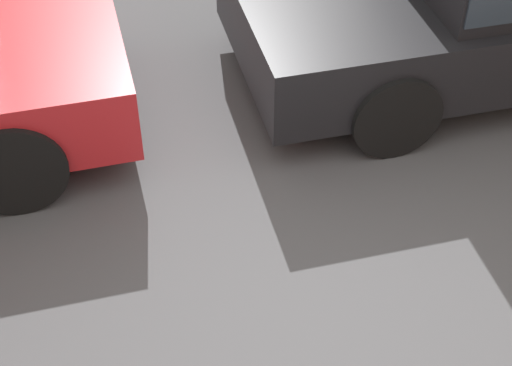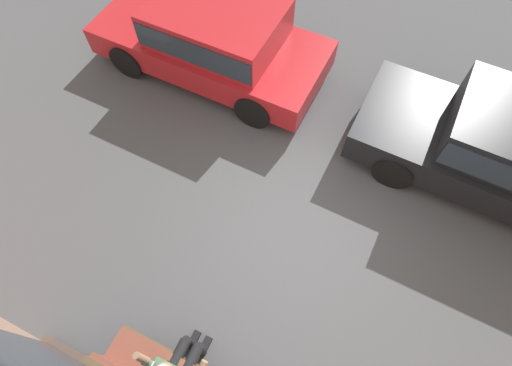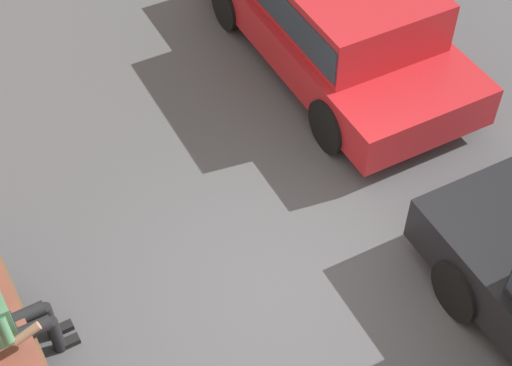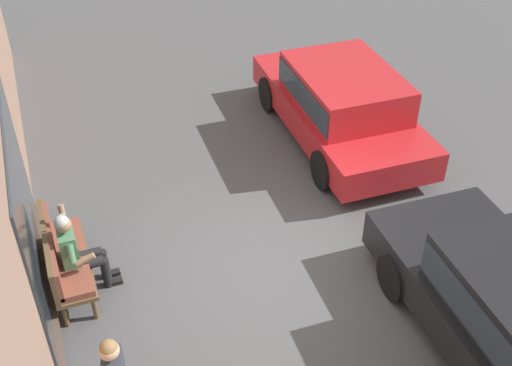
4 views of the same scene
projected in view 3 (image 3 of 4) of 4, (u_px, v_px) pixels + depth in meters
name	position (u px, v px, depth m)	size (l,w,h in m)	color
ground_plane	(291.00, 290.00, 8.25)	(60.00, 60.00, 0.00)	#4C4C4F
person_on_phone	(10.00, 317.00, 7.22)	(0.73, 0.74, 1.33)	black
parked_car_mid	(339.00, 16.00, 10.09)	(4.45, 2.06, 1.46)	red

